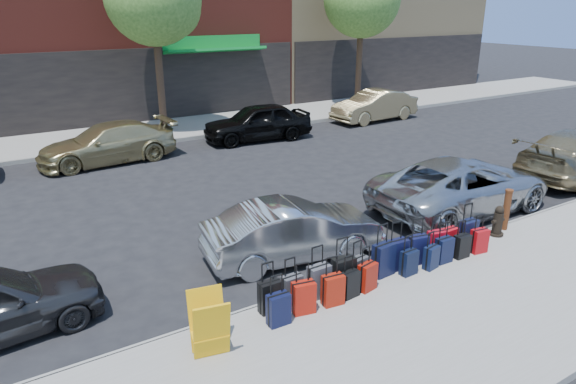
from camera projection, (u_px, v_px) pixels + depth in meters
ground at (263, 206)px, 14.10m from camera, size 120.00×120.00×0.00m
sidewalk_near at (445, 320)px, 8.88m from camera, size 60.00×4.00×0.15m
sidewalk_far at (149, 132)px, 22.05m from camera, size 60.00×4.00×0.15m
curb_near at (369, 271)px, 10.49m from camera, size 60.00×0.08×0.15m
curb_far at (165, 142)px, 20.44m from camera, size 60.00×0.08×0.15m
tree_right at (364, 1)px, 25.34m from camera, size 3.80×3.80×7.27m
suitcase_front_0 at (270, 296)px, 8.90m from camera, size 0.39×0.21×0.94m
suitcase_front_1 at (292, 290)px, 9.14m from camera, size 0.38×0.21×0.89m
suitcase_front_2 at (319, 281)px, 9.36m from camera, size 0.42×0.24×1.00m
suitcase_front_3 at (343, 274)px, 9.58m from camera, size 0.44×0.24×1.05m
suitcase_front_4 at (359, 270)px, 9.84m from camera, size 0.38×0.24×0.87m
suitcase_front_5 at (383, 260)px, 10.10m from camera, size 0.46×0.28×1.08m
suitcase_front_6 at (397, 255)px, 10.34m from camera, size 0.44×0.25×1.03m
suitcase_front_7 at (418, 250)px, 10.58m from camera, size 0.45×0.30×0.99m
suitcase_front_8 at (436, 243)px, 10.91m from camera, size 0.40×0.27×0.91m
suitcase_front_9 at (449, 239)px, 11.13m from camera, size 0.36×0.21×0.86m
suitcase_front_10 at (468, 234)px, 11.30m from camera, size 0.42×0.23×1.01m
suitcase_back_0 at (279, 309)px, 8.55m from camera, size 0.38×0.23×0.90m
suitcase_back_1 at (304, 297)px, 8.88m from camera, size 0.43×0.30×0.94m
suitcase_back_2 at (333, 290)px, 9.12m from camera, size 0.41×0.27×0.92m
suitcase_back_3 at (350, 284)px, 9.38m from camera, size 0.36×0.23×0.82m
suitcase_back_4 at (367, 277)px, 9.60m from camera, size 0.40×0.28×0.87m
suitcase_back_6 at (409, 262)px, 10.16m from camera, size 0.36×0.22×0.83m
suitcase_back_7 at (431, 257)px, 10.39m from camera, size 0.36×0.25×0.79m
suitcase_back_8 at (444, 250)px, 10.64m from camera, size 0.37×0.22×0.88m
suitcase_back_9 at (462, 246)px, 10.84m from camera, size 0.35×0.21×0.83m
suitcase_back_10 at (479, 241)px, 11.07m from camera, size 0.38×0.26×0.86m
fire_hydrant at (498, 222)px, 11.87m from camera, size 0.36×0.33×0.73m
bollard at (507, 209)px, 12.12m from camera, size 0.19×0.19×1.00m
display_rack at (209, 325)px, 7.77m from camera, size 0.66×0.71×0.99m
car_near_1 at (294, 231)px, 11.02m from camera, size 4.03×1.87×1.28m
car_near_2 at (462, 185)px, 13.55m from camera, size 5.21×2.41×1.45m
car_far_1 at (107, 143)px, 17.83m from camera, size 4.77×2.13×1.36m
car_far_2 at (257, 122)px, 20.78m from camera, size 4.54×2.23×1.49m
car_far_3 at (374, 106)px, 24.32m from camera, size 4.42×1.71×1.44m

